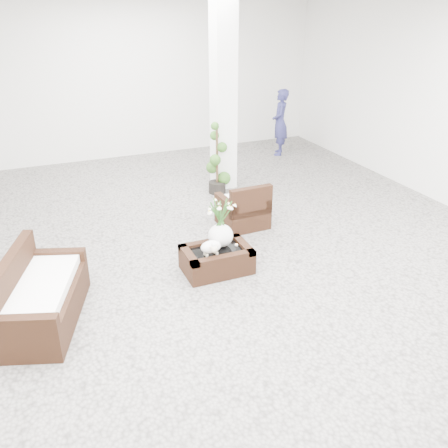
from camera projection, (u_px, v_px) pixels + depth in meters
name	position (u px, v px, depth m)	size (l,w,h in m)	color
ground	(221.00, 261.00, 6.95)	(11.00, 11.00, 0.00)	gray
column	(223.00, 96.00, 8.97)	(0.40, 0.40, 3.50)	white
coffee_table	(217.00, 260.00, 6.65)	(0.90, 0.60, 0.31)	black
sheep_figurine	(211.00, 248.00, 6.41)	(0.28, 0.23, 0.21)	white
planter_narcissus	(221.00, 219.00, 6.53)	(0.44, 0.44, 0.80)	white
tealight	(236.00, 245.00, 6.70)	(0.04, 0.04, 0.03)	white
armchair	(243.00, 204.00, 7.88)	(0.70, 0.68, 0.75)	black
loveseat	(41.00, 291.00, 5.51)	(1.52, 0.73, 0.81)	black
topiary	(217.00, 159.00, 9.08)	(0.36, 0.36, 1.34)	#2B521A
shopper	(280.00, 122.00, 11.32)	(0.55, 0.36, 1.51)	navy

